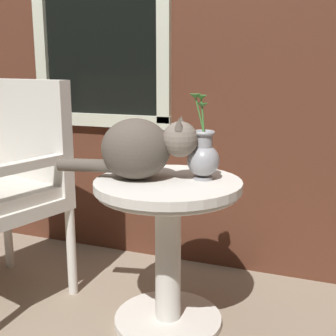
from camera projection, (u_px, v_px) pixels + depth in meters
ground_plane at (96, 331)px, 1.84m from camera, size 6.00×6.00×0.00m
back_wall at (164, 19)px, 2.29m from camera, size 4.00×0.07×2.60m
wicker_side_table at (168, 227)px, 1.81m from camera, size 0.59×0.59×0.62m
wicker_chair at (3, 180)px, 2.05m from camera, size 0.66×0.65×1.00m
cat at (141, 148)px, 1.76m from camera, size 0.56×0.30×0.25m
pewter_vase_with_ivy at (203, 155)px, 1.76m from camera, size 0.13×0.13×0.33m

